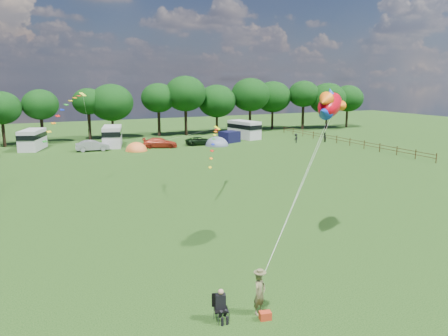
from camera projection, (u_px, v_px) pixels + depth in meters
name	position (u px, v px, depth m)	size (l,w,h in m)	color
ground_plane	(290.00, 274.00, 22.04)	(180.00, 180.00, 0.00)	black
tree_line	(134.00, 100.00, 71.90)	(102.98, 10.98, 10.27)	black
fence	(343.00, 140.00, 65.72)	(0.12, 33.12, 1.20)	#472D19
car_b	(93.00, 146.00, 59.75)	(1.57, 4.22, 1.49)	gray
car_c	(160.00, 143.00, 62.72)	(1.99, 4.74, 1.42)	#AA2F1A
car_d	(200.00, 141.00, 65.33)	(1.99, 4.40, 1.20)	black
campervan_b	(32.00, 139.00, 60.84)	(4.12, 6.18, 2.80)	#BCBCBF
campervan_c	(112.00, 136.00, 63.78)	(3.92, 6.46, 2.95)	#B7B7B9
campervan_d	(244.00, 129.00, 72.34)	(3.80, 6.37, 2.92)	#BEBDC0
tent_orange	(136.00, 151.00, 60.05)	(3.03, 3.32, 2.37)	orange
tent_greyblue	(217.00, 145.00, 64.83)	(3.49, 3.82, 2.60)	slate
awning_navy	(229.00, 137.00, 67.98)	(2.76, 2.24, 1.73)	black
kite_flyer	(260.00, 293.00, 18.18)	(0.66, 0.44, 1.82)	brown
camp_chair	(220.00, 301.00, 17.68)	(0.70, 0.71, 1.39)	#99999E
kite_bag	(265.00, 316.00, 17.85)	(0.48, 0.32, 0.34)	#B83318
fish_kite	(329.00, 105.00, 24.16)	(3.37, 2.99, 1.92)	#C60210
streamer_kite_b	(68.00, 108.00, 37.25)	(4.19, 4.62, 3.77)	#F7FA2D
streamer_kite_c	(215.00, 140.00, 36.56)	(3.11, 4.92, 2.78)	#FFF808
walker_a	(324.00, 137.00, 68.32)	(0.74, 0.46, 1.53)	black
walker_b	(296.00, 138.00, 67.26)	(0.95, 0.44, 1.46)	black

